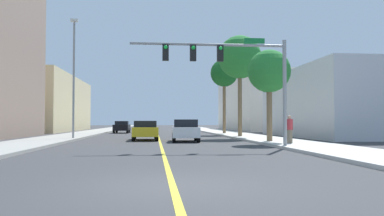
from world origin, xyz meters
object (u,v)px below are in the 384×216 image
(palm_far, at_px, (224,74))
(car_white, at_px, (185,130))
(car_black, at_px, (122,127))
(traffic_signal_mast, at_px, (232,65))
(street_lamp, at_px, (74,73))
(palm_near, at_px, (269,72))
(car_yellow, at_px, (145,130))
(palm_mid, at_px, (240,58))
(pedestrian, at_px, (290,129))

(palm_far, bearing_deg, car_white, -110.70)
(car_black, bearing_deg, traffic_signal_mast, 106.83)
(street_lamp, relative_size, car_white, 2.28)
(palm_near, xyz_separation_m, palm_far, (0.14, 16.82, 1.97))
(traffic_signal_mast, height_order, car_white, traffic_signal_mast)
(palm_far, xyz_separation_m, car_yellow, (-8.22, -11.90, -5.81))
(palm_far, bearing_deg, palm_near, -90.49)
(traffic_signal_mast, xyz_separation_m, car_white, (-1.85, 7.21, -3.56))
(car_yellow, distance_m, car_white, 3.67)
(traffic_signal_mast, relative_size, palm_far, 1.03)
(palm_near, distance_m, car_black, 26.11)
(street_lamp, relative_size, palm_near, 1.55)
(palm_near, bearing_deg, palm_mid, 90.23)
(palm_far, bearing_deg, car_yellow, -124.62)
(palm_near, relative_size, palm_mid, 0.68)
(palm_mid, bearing_deg, car_black, 127.22)
(palm_near, bearing_deg, street_lamp, 156.41)
(street_lamp, xyz_separation_m, car_yellow, (5.49, -1.00, -4.40))
(traffic_signal_mast, distance_m, car_black, 29.15)
(palm_far, relative_size, car_black, 1.96)
(palm_near, relative_size, car_black, 1.45)
(palm_mid, distance_m, car_white, 9.91)
(palm_near, height_order, car_white, palm_near)
(street_lamp, xyz_separation_m, palm_far, (13.70, 10.90, 1.41))
(palm_mid, height_order, car_white, palm_mid)
(street_lamp, xyz_separation_m, palm_near, (13.56, -5.92, -0.56))
(street_lamp, relative_size, palm_far, 1.14)
(traffic_signal_mast, relative_size, palm_mid, 0.94)
(street_lamp, distance_m, car_white, 9.98)
(car_yellow, bearing_deg, car_white, -40.15)
(palm_mid, xyz_separation_m, pedestrian, (0.40, -11.10, -5.98))
(street_lamp, bearing_deg, palm_near, -23.59)
(palm_mid, distance_m, palm_far, 8.42)
(traffic_signal_mast, relative_size, street_lamp, 0.90)
(traffic_signal_mast, height_order, palm_far, palm_far)
(car_yellow, distance_m, pedestrian, 11.37)
(palm_far, xyz_separation_m, pedestrian, (0.23, -19.51, -5.62))
(palm_mid, relative_size, pedestrian, 5.44)
(pedestrian, bearing_deg, car_black, 110.96)
(car_white, bearing_deg, palm_mid, 50.65)
(street_lamp, relative_size, car_black, 2.25)
(car_white, bearing_deg, palm_far, 71.80)
(car_white, relative_size, pedestrian, 2.51)
(car_yellow, relative_size, pedestrian, 2.83)
(traffic_signal_mast, distance_m, street_lamp, 14.66)
(palm_far, bearing_deg, pedestrian, -89.34)
(palm_far, bearing_deg, palm_mid, -91.20)
(car_black, bearing_deg, palm_far, 151.70)
(street_lamp, bearing_deg, car_yellow, -10.34)
(car_black, xyz_separation_m, car_white, (6.07, -20.61, 0.02))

